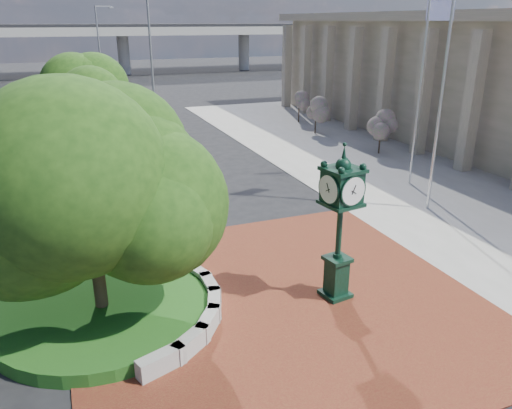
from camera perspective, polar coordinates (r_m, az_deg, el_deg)
The scene contains 17 objects.
ground at distance 16.33m, azimuth 0.86°, elevation -9.22°, with size 200.00×200.00×0.00m, color black.
plaza at distance 15.53m, azimuth 2.29°, elevation -10.84°, with size 12.00×12.00×0.04m, color maroon.
sidewalk at distance 32.54m, azimuth 20.73°, elevation 4.71°, with size 20.00×50.00×0.04m, color #9E9B93.
planter_wall at distance 15.51m, azimuth -8.58°, elevation -10.05°, with size 2.96×6.77×0.54m.
grass_bed at distance 15.31m, azimuth -17.10°, elevation -11.54°, with size 6.10×6.10×0.40m, color #1C4614.
overpass at distance 83.31m, azimuth -18.84°, elevation 18.28°, with size 90.00×12.00×7.50m.
tree_planter at distance 13.84m, azimuth -18.59°, elevation 1.00°, with size 5.20×5.20×6.33m.
tree_street at distance 31.54m, azimuth -18.93°, elevation 10.48°, with size 4.40×4.40×5.45m.
post_clock at distance 14.77m, azimuth 9.58°, elevation -1.47°, with size 1.13×1.13×4.80m.
parked_car at distance 52.72m, azimuth -13.62°, elevation 11.79°, with size 1.71×4.24×1.44m, color #4D0B0C.
flagpole_a at distance 22.72m, azimuth 20.61°, elevation 12.93°, with size 1.68×0.48×10.96m.
flagpole_b at distance 26.32m, azimuth 18.19°, elevation 12.12°, with size 1.42×0.37×9.25m.
street_lamp_near at distance 41.15m, azimuth -11.60°, elevation 16.98°, with size 2.16×1.04×10.11m.
street_lamp_far at distance 58.17m, azimuth -17.29°, elevation 17.00°, with size 2.06×0.84×9.46m.
shrub_near at distance 32.72m, azimuth 14.06°, elevation 8.34°, with size 1.20×1.20×2.20m.
shrub_mid at distance 37.92m, azimuth 6.85°, elevation 10.38°, with size 1.20×1.20×2.20m.
shrub_far at distance 42.07m, azimuth 4.94°, elevation 11.43°, with size 1.20×1.20×2.20m.
Camera 1 is at (-5.42, -13.13, 8.06)m, focal length 35.00 mm.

